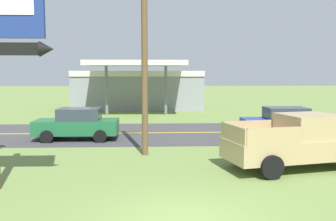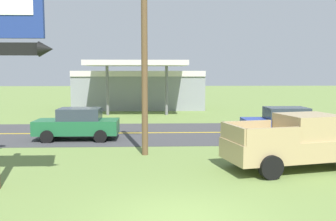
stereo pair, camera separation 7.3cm
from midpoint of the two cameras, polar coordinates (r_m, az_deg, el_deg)
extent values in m
plane|color=olive|center=(9.24, 2.37, -16.25)|extent=(180.00, 180.00, 0.00)
cube|color=#3D3D3F|center=(21.83, -0.45, -3.37)|extent=(140.00, 8.00, 0.02)
cube|color=gold|center=(21.82, -0.45, -3.34)|extent=(126.00, 0.20, 0.01)
cone|color=black|center=(11.48, -17.60, 8.76)|extent=(0.40, 0.44, 0.44)
cylinder|color=brown|center=(15.84, -3.42, 8.58)|extent=(0.26, 0.26, 8.50)
cube|color=gray|center=(37.05, -4.23, 3.13)|extent=(12.00, 6.00, 3.60)
cube|color=silver|center=(33.97, -4.42, 5.51)|extent=(12.00, 0.12, 0.50)
cube|color=silver|center=(31.03, -4.62, 7.07)|extent=(8.00, 5.00, 0.40)
cylinder|color=slate|center=(31.23, -9.00, 3.15)|extent=(0.24, 0.24, 4.20)
cylinder|color=slate|center=(31.05, -0.15, 3.21)|extent=(0.24, 0.24, 4.20)
cube|color=tan|center=(14.49, 18.86, -5.32)|extent=(5.51, 3.09, 0.72)
cube|color=tan|center=(14.63, 20.42, -2.18)|extent=(2.26, 2.18, 0.84)
cube|color=#28333D|center=(15.16, 23.15, -2.01)|extent=(0.47, 1.64, 0.71)
cube|color=tan|center=(14.39, 11.84, -2.62)|extent=(1.93, 0.56, 0.56)
cube|color=tan|center=(12.80, 15.62, -3.74)|extent=(1.93, 0.56, 0.56)
cube|color=tan|center=(13.15, 9.89, -3.37)|extent=(0.54, 1.86, 0.56)
cylinder|color=black|center=(16.27, 21.58, -5.52)|extent=(0.84, 0.45, 0.80)
cylinder|color=black|center=(14.58, 11.34, -6.50)|extent=(0.84, 0.45, 0.80)
cylinder|color=black|center=(12.91, 15.30, -8.19)|extent=(0.84, 0.45, 0.80)
cube|color=#233893|center=(20.91, 16.95, -2.17)|extent=(4.20, 1.76, 0.72)
cube|color=#2D3842|center=(20.88, 17.39, -0.37)|extent=(2.10, 1.56, 0.60)
cylinder|color=black|center=(19.73, 14.19, -3.61)|extent=(0.64, 0.24, 0.64)
cylinder|color=black|center=(21.41, 12.85, -2.86)|extent=(0.64, 0.24, 0.64)
cylinder|color=black|center=(20.62, 21.15, -3.42)|extent=(0.64, 0.24, 0.64)
cylinder|color=black|center=(22.23, 19.35, -2.72)|extent=(0.64, 0.24, 0.64)
cube|color=#1E6038|center=(20.11, -13.35, -2.38)|extent=(4.20, 1.76, 0.72)
cube|color=#2D3842|center=(20.00, -12.97, -0.51)|extent=(2.10, 1.56, 0.60)
cylinder|color=black|center=(19.61, -17.56, -3.76)|extent=(0.64, 0.24, 0.64)
cylinder|color=black|center=(21.29, -16.32, -2.99)|extent=(0.64, 0.24, 0.64)
cylinder|color=black|center=(19.09, -9.98, -3.83)|extent=(0.64, 0.24, 0.64)
cylinder|color=black|center=(20.81, -9.34, -3.03)|extent=(0.64, 0.24, 0.64)
camera|label=1|loc=(0.04, -89.87, 0.01)|focal=40.72mm
camera|label=2|loc=(0.04, 90.13, -0.01)|focal=40.72mm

